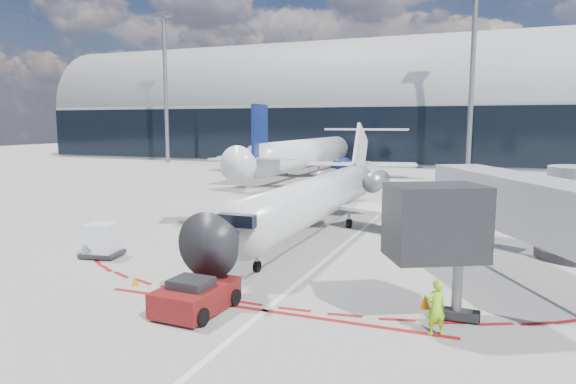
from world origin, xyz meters
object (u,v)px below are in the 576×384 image
at_px(uld_container, 102,240).
at_px(pushback_tug, 196,296).
at_px(ramp_worker, 436,308).
at_px(regional_jet, 322,195).

bearing_deg(uld_container, pushback_tug, -40.59).
distance_m(ramp_worker, uld_container, 17.83).
relative_size(ramp_worker, uld_container, 0.88).
height_order(pushback_tug, uld_container, uld_container).
height_order(pushback_tug, ramp_worker, ramp_worker).
height_order(regional_jet, ramp_worker, regional_jet).
bearing_deg(pushback_tug, ramp_worker, 9.96).
distance_m(pushback_tug, ramp_worker, 8.64).
bearing_deg(uld_container, ramp_worker, -23.74).
xyz_separation_m(regional_jet, ramp_worker, (8.57, -14.63, -1.40)).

